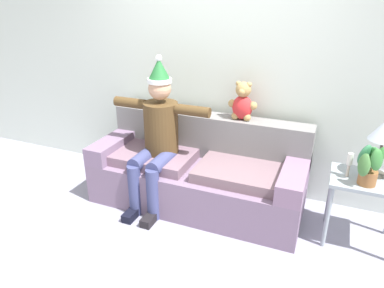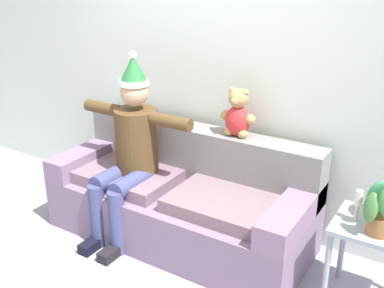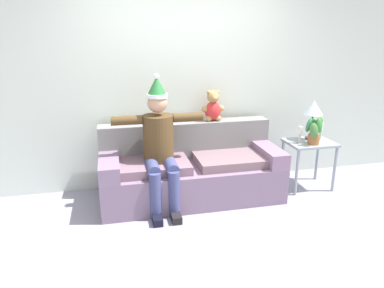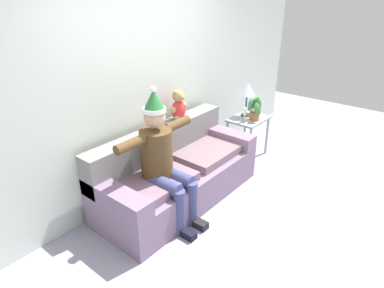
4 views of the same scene
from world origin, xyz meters
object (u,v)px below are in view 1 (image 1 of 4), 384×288
teddy_bear (243,103)px  candle_tall (350,162)px  person_seated (157,134)px  side_table (365,189)px  couch (199,171)px  potted_plant (371,164)px

teddy_bear → candle_tall: teddy_bear is taller
person_seated → side_table: bearing=2.6°
candle_tall → couch: bearing=175.7°
couch → potted_plant: (1.51, -0.18, 0.45)m
teddy_bear → potted_plant: 1.26m
teddy_bear → side_table: bearing=-15.9°
couch → candle_tall: (1.36, -0.10, 0.41)m
potted_plant → candle_tall: 0.17m
couch → side_table: (1.52, -0.08, 0.18)m
potted_plant → candle_tall: (-0.15, 0.08, -0.04)m
couch → teddy_bear: 0.82m
teddy_bear → side_table: (1.17, -0.33, -0.53)m
teddy_bear → candle_tall: 1.11m
teddy_bear → side_table: size_ratio=0.62×
couch → person_seated: size_ratio=1.40×
person_seated → candle_tall: 1.74m
candle_tall → teddy_bear: bearing=160.7°
person_seated → teddy_bear: (0.73, 0.42, 0.28)m
side_table → potted_plant: (-0.01, -0.10, 0.28)m
side_table → teddy_bear: bearing=164.1°
person_seated → potted_plant: 1.89m
person_seated → candle_tall: bearing=2.2°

